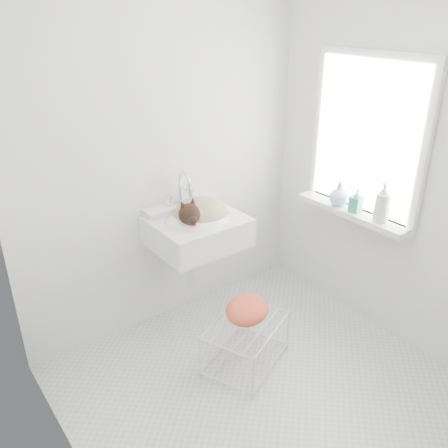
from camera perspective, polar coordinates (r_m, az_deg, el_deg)
floor at (r=3.12m, az=4.02°, el=-18.64°), size 2.20×2.00×0.02m
back_wall at (r=3.20m, az=-7.19°, el=8.54°), size 2.20×0.02×2.50m
right_wall at (r=3.23m, az=19.81°, el=7.41°), size 0.02×2.00×2.50m
left_wall at (r=1.94m, az=-20.31°, el=-4.39°), size 0.02×2.00×2.50m
window_glass at (r=3.30m, az=17.05°, el=9.97°), size 0.01×0.80×1.00m
window_frame at (r=3.29m, az=16.89°, el=9.94°), size 0.04×0.90×1.10m
windowsill at (r=3.41m, az=15.20°, el=1.37°), size 0.16×0.88×0.04m
sink at (r=3.16m, az=-3.35°, el=0.76°), size 0.61×0.53×0.24m
faucet at (r=3.25m, az=-5.19°, el=4.06°), size 0.22×0.15×0.22m
cat at (r=3.14m, az=-2.99°, el=1.37°), size 0.44×0.38×0.26m
wire_rack at (r=3.15m, az=2.63°, el=-14.36°), size 0.63×0.55×0.32m
towel at (r=3.07m, az=2.80°, el=-10.91°), size 0.39×0.35×0.13m
bottle_a at (r=3.27m, az=18.35°, el=0.28°), size 0.12×0.12×0.23m
bottle_b at (r=3.37m, az=15.58°, el=1.46°), size 0.08×0.08×0.16m
bottle_c at (r=3.46m, az=13.65°, el=2.27°), size 0.19×0.19×0.17m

